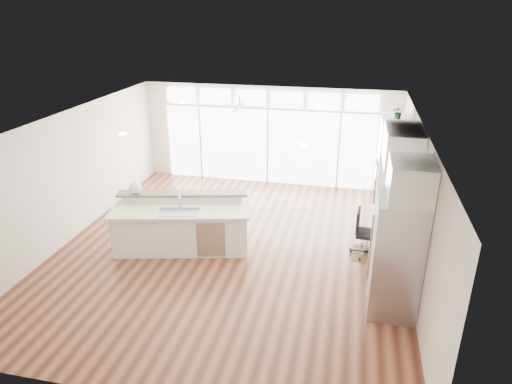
# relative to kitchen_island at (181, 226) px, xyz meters

# --- Properties ---
(floor) EXTENTS (7.00, 8.00, 0.02)m
(floor) POSITION_rel_kitchen_island_xyz_m (0.97, 0.26, -0.57)
(floor) COLOR #482316
(floor) RESTS_ON ground
(ceiling) EXTENTS (7.00, 8.00, 0.02)m
(ceiling) POSITION_rel_kitchen_island_xyz_m (0.97, 0.26, 2.14)
(ceiling) COLOR white
(ceiling) RESTS_ON wall_back
(wall_back) EXTENTS (7.00, 0.04, 2.70)m
(wall_back) POSITION_rel_kitchen_island_xyz_m (0.97, 4.26, 0.79)
(wall_back) COLOR beige
(wall_back) RESTS_ON floor
(wall_front) EXTENTS (7.00, 0.04, 2.70)m
(wall_front) POSITION_rel_kitchen_island_xyz_m (0.97, -3.74, 0.79)
(wall_front) COLOR beige
(wall_front) RESTS_ON floor
(wall_left) EXTENTS (0.04, 8.00, 2.70)m
(wall_left) POSITION_rel_kitchen_island_xyz_m (-2.53, 0.26, 0.79)
(wall_left) COLOR beige
(wall_left) RESTS_ON floor
(wall_right) EXTENTS (0.04, 8.00, 2.70)m
(wall_right) POSITION_rel_kitchen_island_xyz_m (4.47, 0.26, 0.79)
(wall_right) COLOR beige
(wall_right) RESTS_ON floor
(glass_wall) EXTENTS (5.80, 0.06, 2.08)m
(glass_wall) POSITION_rel_kitchen_island_xyz_m (0.97, 4.20, 0.49)
(glass_wall) COLOR white
(glass_wall) RESTS_ON wall_back
(transom_row) EXTENTS (5.90, 0.06, 0.40)m
(transom_row) POSITION_rel_kitchen_island_xyz_m (0.97, 4.20, 1.82)
(transom_row) COLOR white
(transom_row) RESTS_ON wall_back
(desk_window) EXTENTS (0.04, 0.85, 0.85)m
(desk_window) POSITION_rel_kitchen_island_xyz_m (4.43, 0.56, 0.99)
(desk_window) COLOR white
(desk_window) RESTS_ON wall_right
(ceiling_fan) EXTENTS (1.16, 1.16, 0.32)m
(ceiling_fan) POSITION_rel_kitchen_island_xyz_m (0.47, 3.06, 1.92)
(ceiling_fan) COLOR silver
(ceiling_fan) RESTS_ON ceiling
(recessed_lights) EXTENTS (3.40, 3.00, 0.02)m
(recessed_lights) POSITION_rel_kitchen_island_xyz_m (0.97, 0.46, 2.12)
(recessed_lights) COLOR white
(recessed_lights) RESTS_ON ceiling
(oven_cabinet) EXTENTS (0.64, 1.20, 2.50)m
(oven_cabinet) POSITION_rel_kitchen_island_xyz_m (4.14, 2.06, 0.69)
(oven_cabinet) COLOR white
(oven_cabinet) RESTS_ON floor
(desk_nook) EXTENTS (0.72, 1.30, 0.76)m
(desk_nook) POSITION_rel_kitchen_island_xyz_m (4.10, 0.56, -0.18)
(desk_nook) COLOR white
(desk_nook) RESTS_ON floor
(upper_cabinets) EXTENTS (0.64, 1.30, 0.64)m
(upper_cabinets) POSITION_rel_kitchen_island_xyz_m (4.14, 0.56, 1.79)
(upper_cabinets) COLOR white
(upper_cabinets) RESTS_ON wall_right
(refrigerator) EXTENTS (0.76, 0.90, 2.00)m
(refrigerator) POSITION_rel_kitchen_island_xyz_m (4.08, -1.09, 0.44)
(refrigerator) COLOR #A3A4A7
(refrigerator) RESTS_ON floor
(fridge_cabinet) EXTENTS (0.64, 0.90, 0.60)m
(fridge_cabinet) POSITION_rel_kitchen_island_xyz_m (4.14, -1.09, 1.74)
(fridge_cabinet) COLOR white
(fridge_cabinet) RESTS_ON wall_right
(framed_photos) EXTENTS (0.06, 0.22, 0.80)m
(framed_photos) POSITION_rel_kitchen_island_xyz_m (4.43, 1.18, 0.84)
(framed_photos) COLOR black
(framed_photos) RESTS_ON wall_right
(kitchen_island) EXTENTS (2.96, 1.65, 1.11)m
(kitchen_island) POSITION_rel_kitchen_island_xyz_m (0.00, 0.00, 0.00)
(kitchen_island) COLOR white
(kitchen_island) RESTS_ON floor
(rug) EXTENTS (1.01, 0.76, 0.01)m
(rug) POSITION_rel_kitchen_island_xyz_m (3.92, 0.62, -0.55)
(rug) COLOR #3A2512
(rug) RESTS_ON floor
(office_chair) EXTENTS (0.54, 0.50, 0.97)m
(office_chair) POSITION_rel_kitchen_island_xyz_m (3.70, 0.62, -0.07)
(office_chair) COLOR black
(office_chair) RESTS_ON floor
(fishbowl) EXTENTS (0.32, 0.32, 0.25)m
(fishbowl) POSITION_rel_kitchen_island_xyz_m (-1.02, 0.18, 0.68)
(fishbowl) COLOR white
(fishbowl) RESTS_ON kitchen_island
(monitor) EXTENTS (0.14, 0.52, 0.43)m
(monitor) POSITION_rel_kitchen_island_xyz_m (4.02, 0.56, 0.42)
(monitor) COLOR black
(monitor) RESTS_ON desk_nook
(keyboard) EXTENTS (0.16, 0.32, 0.02)m
(keyboard) POSITION_rel_kitchen_island_xyz_m (3.85, 0.56, 0.21)
(keyboard) COLOR white
(keyboard) RESTS_ON desk_nook
(potted_plant) EXTENTS (0.26, 0.28, 0.21)m
(potted_plant) POSITION_rel_kitchen_island_xyz_m (4.14, 2.06, 2.05)
(potted_plant) COLOR #255123
(potted_plant) RESTS_ON oven_cabinet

